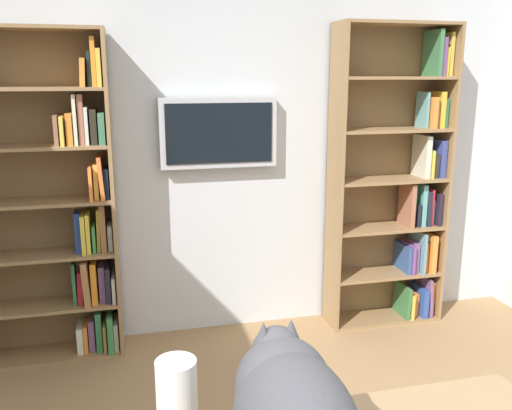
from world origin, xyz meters
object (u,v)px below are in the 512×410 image
Objects in this scene: paper_towel_roll at (177,405)px; wall_mounted_tv at (219,133)px; bookshelf_left at (400,187)px; bookshelf_right at (61,209)px.

wall_mounted_tv is at bearing -102.76° from paper_towel_roll.
paper_towel_roll is at bearing 49.90° from bookshelf_left.
wall_mounted_tv is 2.29m from paper_towel_roll.
paper_towel_roll is (1.77, 2.10, -0.09)m from bookshelf_left.
bookshelf_left is 1.03× the size of bookshelf_right.
wall_mounted_tv is (-1.00, -0.08, 0.43)m from bookshelf_right.
bookshelf_left is 1.34m from wall_mounted_tv.
bookshelf_right is 2.64× the size of wall_mounted_tv.
bookshelf_right is at bearing 4.86° from wall_mounted_tv.
bookshelf_right is at bearing 0.01° from bookshelf_left.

